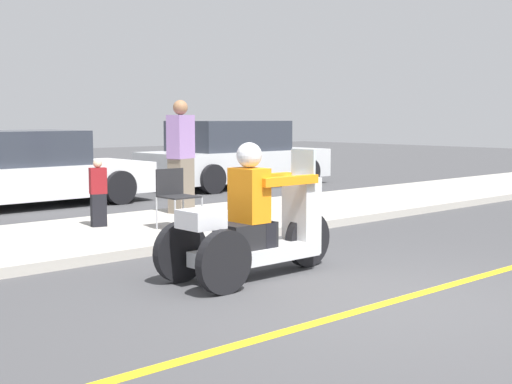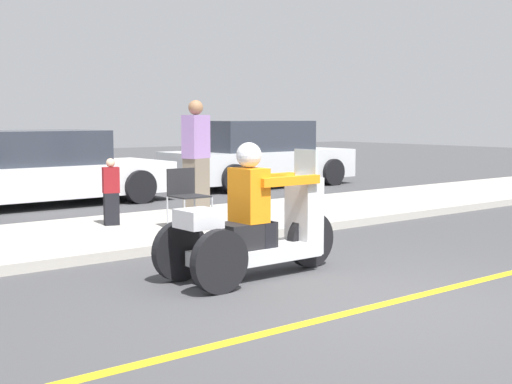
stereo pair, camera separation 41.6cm
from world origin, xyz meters
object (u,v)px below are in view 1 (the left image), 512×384
object	(u,v)px
parked_car_lot_far	(234,156)
spectator_end_of_line	(98,194)
spectator_with_child	(181,159)
motorcycle_trike	(256,229)
folding_chair_set_back	(175,192)
parked_car_lot_right	(14,171)

from	to	relation	value
parked_car_lot_far	spectator_end_of_line	bearing A→B (deg)	-145.64
spectator_with_child	motorcycle_trike	bearing A→B (deg)	-115.85
spectator_with_child	spectator_end_of_line	size ratio (longest dim) A/B	1.89
folding_chair_set_back	spectator_end_of_line	bearing A→B (deg)	126.74
spectator_end_of_line	parked_car_lot_far	size ratio (longest dim) A/B	0.21
spectator_with_child	parked_car_lot_right	bearing A→B (deg)	110.88
spectator_with_child	spectator_end_of_line	distance (m)	1.81
parked_car_lot_far	motorcycle_trike	bearing A→B (deg)	-129.08
spectator_end_of_line	folding_chair_set_back	xyz separation A→B (m)	(0.67, -0.89, 0.05)
folding_chair_set_back	motorcycle_trike	bearing A→B (deg)	-107.54
spectator_end_of_line	folding_chair_set_back	world-z (taller)	spectator_end_of_line
spectator_end_of_line	parked_car_lot_right	distance (m)	3.81
parked_car_lot_far	parked_car_lot_right	bearing A→B (deg)	-177.09
motorcycle_trike	folding_chair_set_back	distance (m)	2.65
spectator_with_child	parked_car_lot_far	bearing A→B (deg)	40.93
motorcycle_trike	spectator_end_of_line	bearing A→B (deg)	87.78
motorcycle_trike	spectator_with_child	world-z (taller)	spectator_with_child
folding_chair_set_back	parked_car_lot_far	distance (m)	7.25
motorcycle_trike	spectator_with_child	bearing A→B (deg)	64.15
folding_chair_set_back	parked_car_lot_far	bearing A→B (deg)	43.20
motorcycle_trike	spectator_end_of_line	distance (m)	3.43
folding_chair_set_back	parked_car_lot_right	size ratio (longest dim) A/B	0.17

